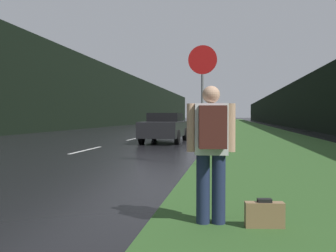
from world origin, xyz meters
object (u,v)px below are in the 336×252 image
at_px(hitchhiker_with_backpack, 211,145).
at_px(car_passing_near, 165,127).
at_px(stop_sign, 202,90).
at_px(suitcase, 264,215).

height_order(hitchhiker_with_backpack, car_passing_near, hitchhiker_with_backpack).
bearing_deg(stop_sign, suitcase, -78.01).
bearing_deg(suitcase, stop_sign, 94.22).
distance_m(stop_sign, car_passing_near, 8.62).
height_order(hitchhiker_with_backpack, suitcase, hitchhiker_with_backpack).
bearing_deg(hitchhiker_with_backpack, car_passing_near, 94.79).
xyz_separation_m(stop_sign, car_passing_near, (-2.48, 8.17, -1.22)).
distance_m(stop_sign, hitchhiker_with_backpack, 5.24).
bearing_deg(hitchhiker_with_backpack, suitcase, -9.46).
height_order(suitcase, car_passing_near, car_passing_near).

